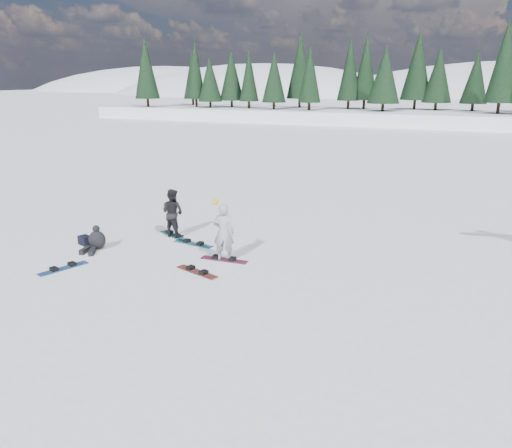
{
  "coord_description": "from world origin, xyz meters",
  "views": [
    {
      "loc": [
        5.61,
        -11.48,
        5.37
      ],
      "look_at": [
        -0.18,
        2.01,
        1.1
      ],
      "focal_mm": 35.0,
      "sensor_mm": 36.0,
      "label": 1
    }
  ],
  "objects": [
    {
      "name": "alpine_backdrop",
      "position": [
        -11.72,
        189.16,
        -13.97
      ],
      "size": [
        412.5,
        227.0,
        53.2
      ],
      "color": "white",
      "rests_on": "ground"
    },
    {
      "name": "snowboard_loose_b",
      "position": [
        -1.26,
        0.2,
        0.01
      ],
      "size": [
        1.51,
        0.72,
        0.03
      ],
      "primitive_type": "cube",
      "rotation": [
        0.0,
        0.0,
        -0.31
      ],
      "color": "maroon",
      "rests_on": "ground"
    },
    {
      "name": "ground",
      "position": [
        0.0,
        0.0,
        0.0
      ],
      "size": [
        420.0,
        420.0,
        0.0
      ],
      "primitive_type": "plane",
      "color": "white",
      "rests_on": "ground"
    },
    {
      "name": "snowboard_man",
      "position": [
        -3.76,
        2.91,
        0.01
      ],
      "size": [
        1.45,
        0.95,
        0.03
      ],
      "primitive_type": "cube",
      "rotation": [
        0.0,
        0.0,
        -0.49
      ],
      "color": "teal",
      "rests_on": "ground"
    },
    {
      "name": "seated_rider",
      "position": [
        -5.29,
        0.67,
        0.31
      ],
      "size": [
        0.72,
        1.05,
        0.81
      ],
      "rotation": [
        0.0,
        0.0,
        0.37
      ],
      "color": "black",
      "rests_on": "ground"
    },
    {
      "name": "snowboard_loose_a",
      "position": [
        -5.03,
        -1.11,
        0.01
      ],
      "size": [
        0.74,
        1.51,
        0.03
      ],
      "primitive_type": "cube",
      "rotation": [
        0.0,
        0.0,
        1.25
      ],
      "color": "#1D54A0",
      "rests_on": "ground"
    },
    {
      "name": "snowboarder_man",
      "position": [
        -3.76,
        2.91,
        0.86
      ],
      "size": [
        0.89,
        0.72,
        1.72
      ],
      "primitive_type": "imported",
      "rotation": [
        0.0,
        0.0,
        3.05
      ],
      "color": "black",
      "rests_on": "ground"
    },
    {
      "name": "snowboard_woman",
      "position": [
        -0.99,
        1.41,
        0.01
      ],
      "size": [
        1.51,
        0.36,
        0.03
      ],
      "primitive_type": "cube",
      "rotation": [
        0.0,
        0.0,
        0.06
      ],
      "color": "maroon",
      "rests_on": "ground"
    },
    {
      "name": "snowboarder_woman",
      "position": [
        -1.0,
        1.4,
        0.91
      ],
      "size": [
        0.75,
        0.59,
        1.95
      ],
      "rotation": [
        0.0,
        0.0,
        3.41
      ],
      "color": "#ADAEB3",
      "rests_on": "ground"
    },
    {
      "name": "gear_bag",
      "position": [
        -5.99,
        0.92,
        0.15
      ],
      "size": [
        0.53,
        0.44,
        0.3
      ],
      "primitive_type": "cube",
      "rotation": [
        0.0,
        0.0,
        -0.35
      ],
      "color": "black",
      "rests_on": "ground"
    },
    {
      "name": "snowboard_loose_c",
      "position": [
        -2.64,
        2.38,
        0.01
      ],
      "size": [
        1.52,
        0.49,
        0.03
      ],
      "primitive_type": "cube",
      "rotation": [
        0.0,
        0.0,
        -0.14
      ],
      "color": "teal",
      "rests_on": "ground"
    }
  ]
}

